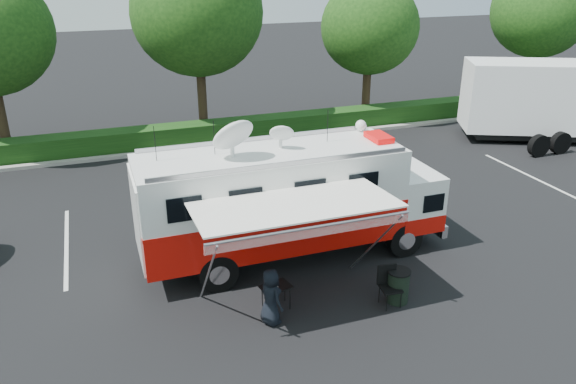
% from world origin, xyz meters
% --- Properties ---
extents(ground_plane, '(120.00, 120.00, 0.00)m').
position_xyz_m(ground_plane, '(0.00, 0.00, 0.00)').
color(ground_plane, black).
rests_on(ground_plane, ground).
extents(back_border, '(60.00, 6.14, 8.87)m').
position_xyz_m(back_border, '(1.14, 12.90, 5.00)').
color(back_border, '#9E998E').
rests_on(back_border, ground_plane).
extents(stall_lines, '(24.12, 5.50, 0.01)m').
position_xyz_m(stall_lines, '(-0.50, 3.00, 0.00)').
color(stall_lines, silver).
rests_on(stall_lines, ground_plane).
extents(command_truck, '(9.02, 2.48, 4.33)m').
position_xyz_m(command_truck, '(-0.08, -0.00, 1.86)').
color(command_truck, black).
rests_on(command_truck, ground_plane).
extents(awning, '(4.93, 2.55, 2.98)m').
position_xyz_m(awning, '(-0.89, -2.58, 2.79)').
color(awning, white).
rests_on(awning, ground_plane).
extents(person, '(0.68, 0.84, 1.49)m').
position_xyz_m(person, '(-1.69, -2.96, 0.00)').
color(person, black).
rests_on(person, ground_plane).
extents(folding_table, '(0.85, 0.69, 0.65)m').
position_xyz_m(folding_table, '(-1.37, -2.39, 0.59)').
color(folding_table, black).
rests_on(folding_table, ground_plane).
extents(folding_chair, '(0.57, 0.59, 1.08)m').
position_xyz_m(folding_chair, '(1.44, -3.17, 0.64)').
color(folding_chair, black).
rests_on(folding_chair, ground_plane).
extents(trash_bin, '(0.61, 0.61, 0.91)m').
position_xyz_m(trash_bin, '(1.74, -3.18, 0.46)').
color(trash_bin, black).
rests_on(trash_bin, ground_plane).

